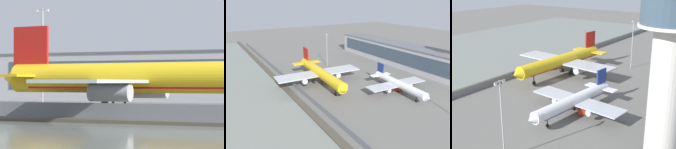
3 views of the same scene
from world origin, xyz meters
The scene contains 10 objects.
ground_plane centered at (0.00, 0.00, 0.00)m, with size 500.00×500.00×0.00m, color #66635E.
shoreline_seawall centered at (0.00, -20.50, 0.25)m, with size 320.00×3.00×0.50m.
perimeter_fence centered at (0.00, -16.00, 1.27)m, with size 280.00×0.10×2.53m.
cargo_jet_yellow centered at (-8.44, -2.27, 6.14)m, with size 54.31×46.52×16.08m.
passenger_jet_white centered at (21.69, 24.71, 4.32)m, with size 37.79×32.44×11.32m.
baggage_tug centered at (-18.88, 11.74, 0.81)m, with size 3.00×3.57×1.80m.
ops_van centered at (20.14, 26.09, 1.28)m, with size 5.37×4.89×2.48m.
control_tower centered at (44.63, 59.11, 23.58)m, with size 11.74×11.74×41.15m.
apron_light_mast_apron_west centered at (-35.51, 17.24, 12.35)m, with size 3.20×0.40×22.12m.
apron_light_mast_apron_east centered at (52.07, 25.51, 10.95)m, with size 3.20×0.40×19.38m.
Camera 3 is at (95.36, 74.60, 41.14)m, focal length 50.00 mm.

